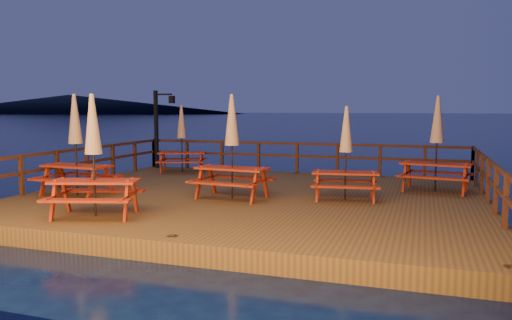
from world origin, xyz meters
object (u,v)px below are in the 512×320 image
Objects in this scene: lamp_post at (160,122)px; picnic_table_1 at (182,138)px; picnic_table_2 at (76,143)px; picnic_table_0 at (232,145)px.

picnic_table_1 is (1.37, -0.86, -0.54)m from lamp_post.
lamp_post is 1.11× the size of picnic_table_2.
lamp_post is 1.12× the size of picnic_table_0.
lamp_post is at bearing 129.16° from picnic_table_1.
picnic_table_0 is at bearing -68.98° from picnic_table_1.
lamp_post reaches higher than picnic_table_0.
picnic_table_1 is at bearing -31.91° from lamp_post.
lamp_post is 1.24× the size of picnic_table_1.
picnic_table_0 is (5.04, -5.23, -0.40)m from lamp_post.
lamp_post reaches higher than picnic_table_2.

